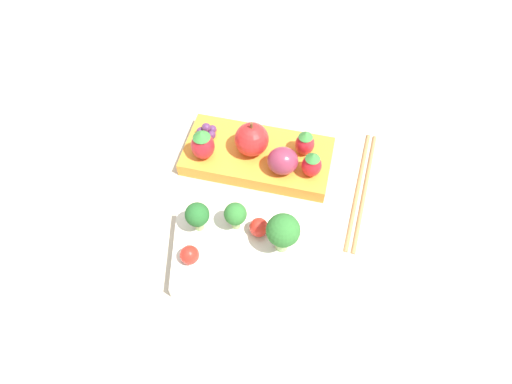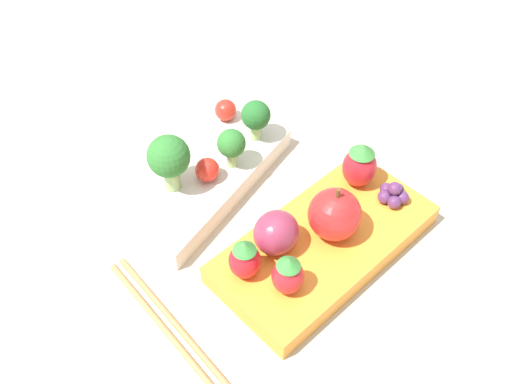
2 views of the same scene
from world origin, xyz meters
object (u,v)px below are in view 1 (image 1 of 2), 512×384
apple (252,139)px  strawberry_0 (312,164)px  strawberry_1 (305,143)px  plum (283,161)px  strawberry_2 (203,144)px  broccoli_floret_2 (197,215)px  cherry_tomato_0 (190,255)px  chopsticks_pair (362,189)px  grape_cluster (207,131)px  broccoli_floret_1 (283,231)px  broccoli_floret_0 (235,215)px  bento_box_fruit (258,156)px  cherry_tomato_1 (259,227)px  bento_box_savoury (253,252)px

apple → strawberry_0: size_ratio=1.35×
strawberry_1 → plum: strawberry_1 is taller
strawberry_1 → strawberry_2: bearing=7.3°
broccoli_floret_2 → cherry_tomato_0: (0.00, 0.05, -0.02)m
plum → chopsticks_pair: (-0.12, 0.01, -0.04)m
strawberry_0 → grape_cluster: 0.17m
broccoli_floret_1 → strawberry_1: broccoli_floret_1 is taller
broccoli_floret_0 → bento_box_fruit: bearing=-98.5°
plum → grape_cluster: plum is taller
plum → broccoli_floret_1: bearing=92.4°
strawberry_1 → chopsticks_pair: size_ratio=0.20×
broccoli_floret_2 → broccoli_floret_1: bearing=169.6°
cherry_tomato_0 → strawberry_1: 0.23m
broccoli_floret_1 → broccoli_floret_2: bearing=-10.4°
cherry_tomato_0 → chopsticks_pair: 0.26m
broccoli_floret_1 → strawberry_0: broccoli_floret_1 is taller
strawberry_0 → plum: size_ratio=0.99×
strawberry_2 → grape_cluster: strawberry_2 is taller
apple → grape_cluster: (0.07, -0.02, -0.02)m
bento_box_fruit → cherry_tomato_0: cherry_tomato_0 is taller
broccoli_floret_0 → cherry_tomato_1: size_ratio=1.80×
apple → strawberry_2: 0.07m
grape_cluster → bento_box_savoury: bearing=114.8°
grape_cluster → chopsticks_pair: grape_cluster is taller
apple → plum: 0.06m
cherry_tomato_0 → grape_cluster: 0.21m
bento_box_fruit → strawberry_0: 0.09m
cherry_tomato_1 → strawberry_0: strawberry_0 is taller
cherry_tomato_0 → cherry_tomato_1: 0.09m
bento_box_savoury → grape_cluster: bearing=-65.2°
bento_box_savoury → broccoli_floret_0: bearing=-50.5°
broccoli_floret_1 → cherry_tomato_1: bearing=-32.2°
bento_box_savoury → plum: bearing=-103.3°
bento_box_fruit → apple: bearing=-8.3°
cherry_tomato_0 → cherry_tomato_1: bearing=-150.9°
cherry_tomato_0 → strawberry_2: strawberry_2 is taller
broccoli_floret_1 → cherry_tomato_1: (0.03, -0.02, -0.03)m
bento_box_fruit → grape_cluster: (0.08, -0.03, 0.02)m
broccoli_floret_0 → grape_cluster: broccoli_floret_0 is taller
bento_box_fruit → plum: bearing=140.5°
grape_cluster → chopsticks_pair: size_ratio=0.15×
cherry_tomato_0 → strawberry_0: strawberry_0 is taller
apple → strawberry_1: size_ratio=1.36×
strawberry_0 → strawberry_2: strawberry_2 is taller
broccoli_floret_1 → plum: bearing=-87.6°
bento_box_fruit → plum: 0.06m
broccoli_floret_1 → plum: size_ratio=1.47×
bento_box_savoury → broccoli_floret_2: 0.09m
broccoli_floret_1 → plum: (0.01, -0.12, -0.02)m
broccoli_floret_0 → strawberry_1: bearing=-122.8°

